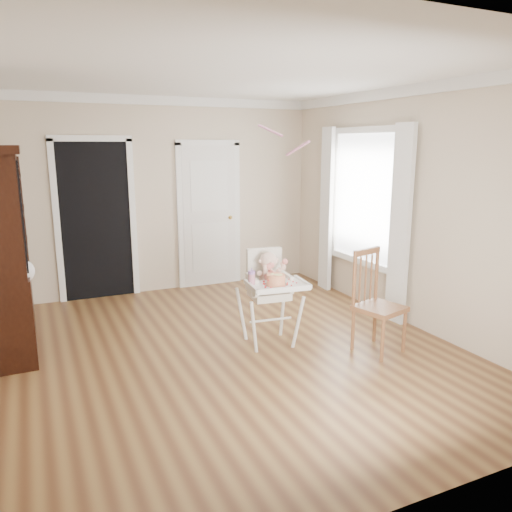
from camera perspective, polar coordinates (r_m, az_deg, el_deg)
name	(u,v)px	position (r m, az deg, el deg)	size (l,w,h in m)	color
floor	(227,352)	(5.17, -3.31, -10.89)	(5.00, 5.00, 0.00)	#55331D
ceiling	(223,72)	(4.79, -3.74, 20.28)	(5.00, 5.00, 0.00)	white
wall_back	(161,196)	(7.17, -10.80, 6.70)	(4.50, 4.50, 0.00)	beige
wall_right	(409,208)	(5.98, 17.12, 5.24)	(5.00, 5.00, 0.00)	beige
crown_molding	(224,79)	(4.78, -3.73, 19.56)	(4.50, 5.00, 0.12)	white
doorway	(96,217)	(7.02, -17.85, 4.22)	(1.06, 0.05, 2.22)	black
closet_door	(209,217)	(7.38, -5.36, 4.49)	(0.96, 0.09, 2.13)	white
window_right	(362,206)	(6.56, 11.98, 5.56)	(0.13, 1.84, 2.30)	white
high_chair	(269,286)	(5.16, 1.54, -3.46)	(0.65, 0.78, 1.02)	white
baby	(269,273)	(5.15, 1.47, -1.93)	(0.28, 0.22, 0.42)	beige
cake	(276,280)	(4.90, 2.30, -2.74)	(0.24, 0.24, 0.11)	silver
sippy_cup	(252,277)	(4.92, -0.50, -2.43)	(0.07, 0.07, 0.17)	#CA7B90
china_cabinet	(1,253)	(5.44, -27.09, 0.29)	(0.54, 1.22, 2.06)	black
dining_chair	(377,305)	(5.19, 13.67, -5.43)	(0.52, 0.52, 1.04)	brown
streamer	(270,130)	(5.83, 1.61, 14.16)	(0.03, 0.50, 0.02)	pink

